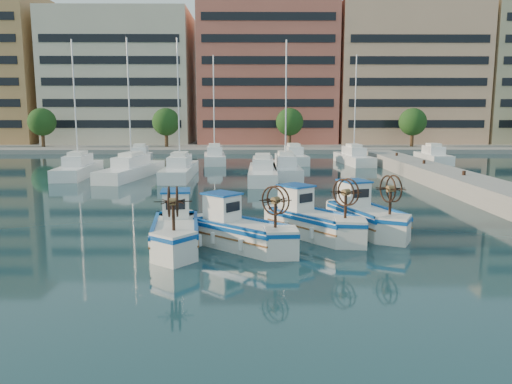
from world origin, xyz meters
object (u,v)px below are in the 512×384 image
at_px(fishing_boat_a, 176,228).
at_px(fishing_boat_d, 365,214).
at_px(fishing_boat_b, 240,229).
at_px(fishing_boat_c, 312,219).

distance_m(fishing_boat_a, fishing_boat_d, 8.73).
distance_m(fishing_boat_b, fishing_boat_c, 3.63).
xyz_separation_m(fishing_boat_c, fishing_boat_d, (2.57, 0.97, 0.02)).
height_order(fishing_boat_b, fishing_boat_d, fishing_boat_d).
height_order(fishing_boat_a, fishing_boat_d, fishing_boat_d).
relative_size(fishing_boat_c, fishing_boat_d, 0.95).
bearing_deg(fishing_boat_c, fishing_boat_b, 171.56).
relative_size(fishing_boat_b, fishing_boat_d, 0.91).
bearing_deg(fishing_boat_b, fishing_boat_c, -17.96).
relative_size(fishing_boat_b, fishing_boat_c, 0.96).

